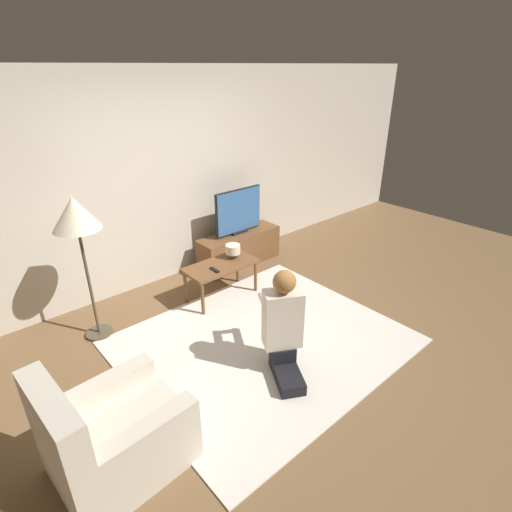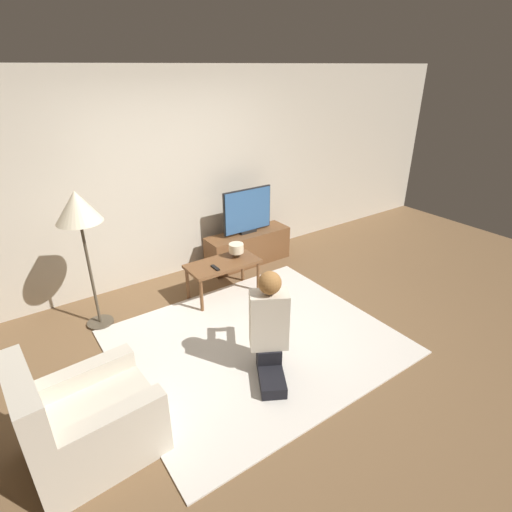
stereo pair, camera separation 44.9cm
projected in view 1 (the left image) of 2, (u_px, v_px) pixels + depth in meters
The scene contains 11 objects.
ground_plane at pixel (264, 342), 4.11m from camera, with size 10.00×10.00×0.00m, color brown.
wall_back at pixel (158, 181), 4.86m from camera, with size 10.00×0.06×2.60m.
rug at pixel (264, 341), 4.11m from camera, with size 2.67×2.28×0.02m.
tv_stand at pixel (239, 248), 5.66m from camera, with size 1.23×0.37×0.46m.
tv at pixel (238, 211), 5.42m from camera, with size 0.75×0.08×0.63m.
coffee_table at pixel (221, 268), 4.75m from camera, with size 0.87×0.43×0.45m.
floor_lamp at pixel (76, 219), 3.68m from camera, with size 0.44×0.44×1.51m.
armchair at pixel (114, 439), 2.72m from camera, with size 0.91×0.76×0.89m.
person_kneeling at pixel (283, 322), 3.54m from camera, with size 0.62×0.84×1.01m.
table_lamp at pixel (233, 250), 4.83m from camera, with size 0.18×0.18×0.17m.
remote at pixel (215, 270), 4.57m from camera, with size 0.04×0.15×0.02m.
Camera 1 is at (-2.25, -2.44, 2.58)m, focal length 28.00 mm.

